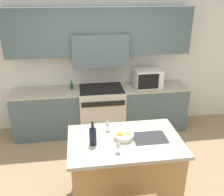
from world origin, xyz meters
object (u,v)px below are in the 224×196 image
at_px(microwave, 148,78).
at_px(oil_bottle_on_counter, 72,86).
at_px(range_stove, 102,110).
at_px(wine_glass_far, 108,122).
at_px(wine_bottle, 93,136).
at_px(wine_glass_near, 118,143).
at_px(fruit_bowl, 123,136).

bearing_deg(microwave, oil_bottle_on_counter, 177.63).
xyz_separation_m(range_stove, wine_glass_far, (-0.07, -1.57, 0.59)).
bearing_deg(wine_glass_far, microwave, 58.13).
xyz_separation_m(microwave, wine_bottle, (-1.21, -1.89, -0.05)).
bearing_deg(wine_glass_near, range_stove, 89.62).
bearing_deg(range_stove, oil_bottle_on_counter, 171.93).
height_order(wine_bottle, oil_bottle_on_counter, wine_bottle).
bearing_deg(fruit_bowl, wine_glass_near, -112.31).
relative_size(range_stove, wine_glass_near, 5.08).
height_order(microwave, oil_bottle_on_counter, microwave).
bearing_deg(range_stove, wine_bottle, -98.81).
height_order(range_stove, oil_bottle_on_counter, oil_bottle_on_counter).
height_order(wine_bottle, wine_glass_far, wine_bottle).
height_order(wine_glass_far, fruit_bowl, wine_glass_far).
distance_m(wine_glass_near, wine_glass_far, 0.51).
distance_m(microwave, wine_glass_near, 2.29).
xyz_separation_m(wine_bottle, wine_glass_far, (0.22, 0.30, 0.01)).
distance_m(fruit_bowl, oil_bottle_on_counter, 1.99).
height_order(microwave, wine_glass_near, microwave).
xyz_separation_m(microwave, wine_glass_near, (-0.93, -2.09, -0.04)).
relative_size(wine_bottle, fruit_bowl, 1.21).
relative_size(range_stove, wine_bottle, 2.99).
distance_m(wine_glass_near, oil_bottle_on_counter, 2.23).
xyz_separation_m(microwave, wine_glass_far, (-0.99, -1.59, -0.04)).
xyz_separation_m(microwave, oil_bottle_on_counter, (-1.48, 0.06, -0.11)).
bearing_deg(oil_bottle_on_counter, wine_glass_near, -75.70).
xyz_separation_m(wine_glass_far, oil_bottle_on_counter, (-0.49, 1.65, -0.07)).
relative_size(wine_glass_near, fruit_bowl, 0.71).
bearing_deg(wine_glass_far, wine_bottle, -126.18).
relative_size(microwave, wine_bottle, 1.64).
xyz_separation_m(microwave, fruit_bowl, (-0.81, -1.81, -0.13)).
bearing_deg(range_stove, wine_glass_near, -90.38).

